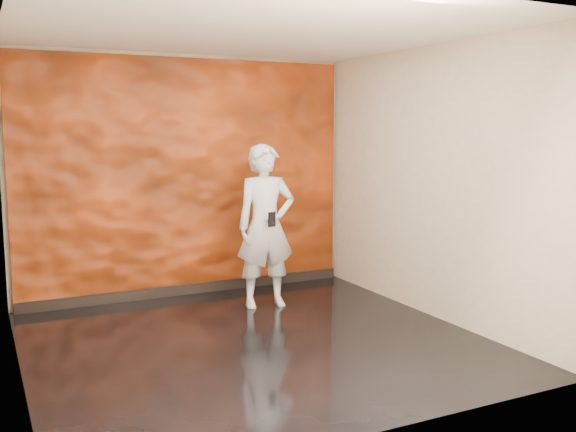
# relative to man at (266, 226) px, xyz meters

# --- Properties ---
(room) EXTENTS (4.02, 4.02, 2.81)m
(room) POSITION_rel_man_xyz_m (-0.59, -1.06, 0.51)
(room) COLOR black
(room) RESTS_ON ground
(feature_wall) EXTENTS (3.90, 0.06, 2.75)m
(feature_wall) POSITION_rel_man_xyz_m (-0.59, 0.90, 0.49)
(feature_wall) COLOR #C03F10
(feature_wall) RESTS_ON ground
(baseboard) EXTENTS (3.90, 0.04, 0.12)m
(baseboard) POSITION_rel_man_xyz_m (-0.59, 0.86, -0.83)
(baseboard) COLOR black
(baseboard) RESTS_ON ground
(man) EXTENTS (0.70, 0.50, 1.79)m
(man) POSITION_rel_man_xyz_m (0.00, 0.00, 0.00)
(man) COLOR #A1A8B0
(man) RESTS_ON ground
(phone) EXTENTS (0.09, 0.03, 0.16)m
(phone) POSITION_rel_man_xyz_m (-0.03, -0.23, 0.11)
(phone) COLOR black
(phone) RESTS_ON man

